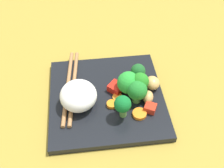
{
  "coord_description": "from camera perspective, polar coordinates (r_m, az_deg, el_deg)",
  "views": [
    {
      "loc": [
        -40.91,
        2.92,
        49.21
      ],
      "look_at": [
        1.59,
        -1.39,
        3.52
      ],
      "focal_mm": 44.75,
      "sensor_mm": 36.0,
      "label": 1
    }
  ],
  "objects": [
    {
      "name": "carrot_slice_3",
      "position": [
        0.61,
        -0.05,
        -4.16
      ],
      "size": [
        3.18,
        3.18,
        0.76
      ],
      "primitive_type": "cylinder",
      "rotation": [
        0.0,
        0.0,
        2.33
      ],
      "color": "orange",
      "rests_on": "square_plate"
    },
    {
      "name": "broccoli_floret_2",
      "position": [
        0.61,
        3.35,
        0.25
      ],
      "size": [
        4.99,
        4.99,
        5.83
      ],
      "color": "#6BAE43",
      "rests_on": "square_plate"
    },
    {
      "name": "broccoli_floret_0",
      "position": [
        0.6,
        5.16,
        -1.37
      ],
      "size": [
        4.39,
        4.39,
        5.55
      ],
      "color": "#5AA247",
      "rests_on": "square_plate"
    },
    {
      "name": "chicken_piece_2",
      "position": [
        0.61,
        7.38,
        -2.66
      ],
      "size": [
        3.66,
        2.98,
        2.51
      ],
      "primitive_type": "ellipsoid",
      "rotation": [
        0.0,
        0.0,
        2.9
      ],
      "color": "tan",
      "rests_on": "square_plate"
    },
    {
      "name": "chopstick_pair",
      "position": [
        0.65,
        -8.43,
        -0.39
      ],
      "size": [
        22.85,
        4.1,
        0.89
      ],
      "rotation": [
        0.0,
        0.0,
        3.06
      ],
      "color": "#9E6D42",
      "rests_on": "square_plate"
    },
    {
      "name": "broccoli_floret_3",
      "position": [
        0.56,
        2.18,
        -4.3
      ],
      "size": [
        3.56,
        3.56,
        5.91
      ],
      "color": "#5C923D",
      "rests_on": "square_plate"
    },
    {
      "name": "carrot_slice_1",
      "position": [
        0.62,
        1.13,
        -2.71
      ],
      "size": [
        2.52,
        2.52,
        0.5
      ],
      "primitive_type": "cylinder",
      "rotation": [
        0.0,
        0.0,
        6.15
      ],
      "color": "orange",
      "rests_on": "square_plate"
    },
    {
      "name": "chicken_piece_1",
      "position": [
        0.64,
        8.23,
        0.21
      ],
      "size": [
        3.74,
        3.48,
        2.89
      ],
      "primitive_type": "ellipsoid",
      "rotation": [
        0.0,
        0.0,
        3.1
      ],
      "color": "tan",
      "rests_on": "square_plate"
    },
    {
      "name": "chicken_piece_0",
      "position": [
        0.6,
        2.15,
        -4.02
      ],
      "size": [
        3.76,
        4.24,
        2.0
      ],
      "primitive_type": "ellipsoid",
      "rotation": [
        0.0,
        0.0,
        5.06
      ],
      "color": "tan",
      "rests_on": "square_plate"
    },
    {
      "name": "square_plate",
      "position": [
        0.63,
        -1.1,
        -2.84
      ],
      "size": [
        25.91,
        25.91,
        1.52
      ],
      "primitive_type": "cube",
      "rotation": [
        0.0,
        0.0,
        0.02
      ],
      "color": "black",
      "rests_on": "ground_plane"
    },
    {
      "name": "rice_mound",
      "position": [
        0.6,
        -6.88,
        -2.37
      ],
      "size": [
        8.89,
        8.69,
        5.68
      ],
      "primitive_type": "ellipsoid",
      "rotation": [
        0.0,
        0.0,
        4.61
      ],
      "color": "white",
      "rests_on": "square_plate"
    },
    {
      "name": "ground_plane",
      "position": [
        0.65,
        -1.08,
        -3.84
      ],
      "size": [
        110.0,
        110.0,
        2.0
      ],
      "primitive_type": "cube",
      "color": "olive"
    },
    {
      "name": "carrot_slice_0",
      "position": [
        0.59,
        5.63,
        -6.1
      ],
      "size": [
        4.15,
        4.15,
        0.77
      ],
      "primitive_type": "cylinder",
      "rotation": [
        0.0,
        0.0,
        5.3
      ],
      "color": "orange",
      "rests_on": "square_plate"
    },
    {
      "name": "pepper_chunk_1",
      "position": [
        0.63,
        0.83,
        -0.74
      ],
      "size": [
        4.26,
        4.27,
        1.71
      ],
      "primitive_type": "cube",
      "rotation": [
        0.0,
        0.0,
        2.41
      ],
      "color": "red",
      "rests_on": "square_plate"
    },
    {
      "name": "broccoli_floret_4",
      "position": [
        0.61,
        5.77,
        0.54
      ],
      "size": [
        3.84,
        3.84,
        5.87
      ],
      "color": "#68A650",
      "rests_on": "square_plate"
    },
    {
      "name": "carrot_slice_2",
      "position": [
        0.65,
        2.8,
        0.38
      ],
      "size": [
        3.82,
        3.82,
        0.72
      ],
      "primitive_type": "cylinder",
      "rotation": [
        0.0,
        0.0,
        3.63
      ],
      "color": "orange",
      "rests_on": "square_plate"
    },
    {
      "name": "broccoli_floret_1",
      "position": [
        0.64,
        5.33,
        2.44
      ],
      "size": [
        3.38,
        3.38,
        5.18
      ],
      "color": "#7DB351",
      "rests_on": "square_plate"
    },
    {
      "name": "pepper_chunk_0",
      "position": [
        0.6,
        7.82,
        -4.87
      ],
      "size": [
        3.06,
        3.13,
        1.6
      ],
      "primitive_type": "cube",
      "rotation": [
        0.0,
        0.0,
        4.23
      ],
      "color": "red",
      "rests_on": "square_plate"
    }
  ]
}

